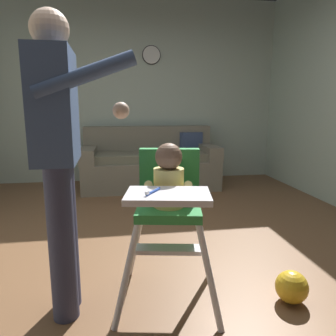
% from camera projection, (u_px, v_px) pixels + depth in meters
% --- Properties ---
extents(ground, '(6.13, 7.01, 0.10)m').
position_uv_depth(ground, '(151.00, 261.00, 2.51)').
color(ground, brown).
extents(wall_far, '(5.33, 0.06, 2.77)m').
position_uv_depth(wall_far, '(132.00, 91.00, 4.89)').
color(wall_far, '#B1C1B4').
rests_on(wall_far, ground).
extents(couch, '(1.91, 0.86, 0.86)m').
position_uv_depth(couch, '(150.00, 164.00, 4.62)').
color(couch, slate).
rests_on(couch, ground).
extents(high_chair, '(0.70, 0.80, 0.96)m').
position_uv_depth(high_chair, '(169.00, 195.00, 1.80)').
color(high_chair, white).
rests_on(high_chair, ground).
extents(adult_standing, '(0.52, 0.49, 1.62)m').
position_uv_depth(adult_standing, '(59.00, 152.00, 1.65)').
color(adult_standing, '#3B3E5C').
rests_on(adult_standing, ground).
extents(toy_ball, '(0.19, 0.19, 0.19)m').
position_uv_depth(toy_ball, '(292.00, 287.00, 1.88)').
color(toy_ball, gold).
rests_on(toy_ball, ground).
extents(wall_clock, '(0.28, 0.04, 0.28)m').
position_uv_depth(wall_clock, '(151.00, 55.00, 4.79)').
color(wall_clock, white).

